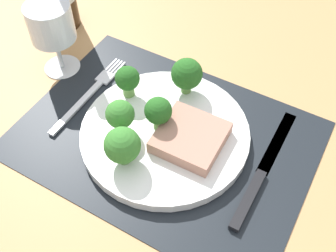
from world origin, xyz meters
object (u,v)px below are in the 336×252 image
Objects in this scene: plate at (165,134)px; knife at (260,175)px; steak at (189,140)px; fork at (90,94)px; wine_glass at (51,27)px.

plate is 1.11× the size of knife.
steak reaches higher than fork.
knife is (10.97, 0.99, -2.33)cm from steak.
wine_glass is (-8.43, 3.20, 8.33)cm from fork.
fork is (-19.56, 1.88, -2.38)cm from steak.
plate is at bearing 173.84° from steak.
knife is (15.24, 0.53, -0.50)cm from plate.
plate is 4.67cm from steak.
wine_glass reaches higher than knife.
knife is at bearing -0.84° from fork.
wine_glass is (-38.97, 4.09, 8.27)cm from knife.
steak is 29.07cm from wine_glass.
wine_glass is (-23.73, 4.62, 7.78)cm from plate.
fork is 0.83× the size of knife.
plate is at bearing -4.48° from fork.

